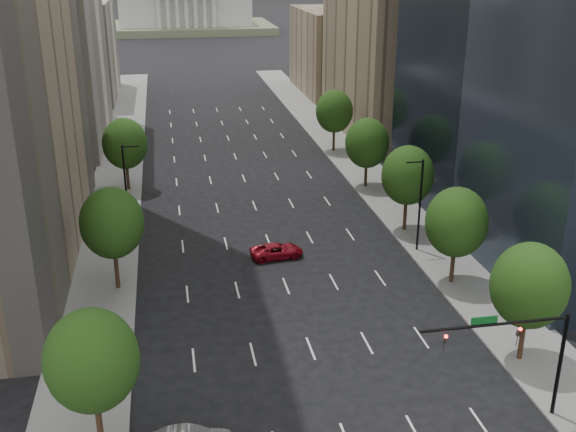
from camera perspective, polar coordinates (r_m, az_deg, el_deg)
sidewalk_left at (r=67.26m, az=-14.84°, el=-2.83°), size 6.00×200.00×0.15m
sidewalk_right at (r=71.38m, az=10.73°, el=-1.06°), size 6.00×200.00×0.15m
midrise_cream_left at (r=106.05m, az=-19.54°, el=15.08°), size 14.00×30.00×35.00m
filler_left at (r=139.50m, az=-17.19°, el=13.01°), size 14.00×26.00×18.00m
parking_tan_right at (r=107.71m, az=8.54°, el=14.76°), size 14.00×30.00×30.00m
filler_right at (r=140.00m, az=4.03°, el=13.48°), size 14.00×26.00×16.00m
tree_right_1 at (r=48.78m, az=19.39°, el=-5.48°), size 5.20×5.20×8.75m
tree_right_2 at (r=58.55m, az=13.80°, el=-0.51°), size 5.20×5.20×8.61m
tree_right_3 at (r=68.91m, az=9.89°, el=3.34°), size 5.20×5.20×8.89m
tree_right_4 at (r=81.75m, az=6.57°, el=6.03°), size 5.20×5.20×8.46m
tree_right_5 at (r=96.66m, az=3.87°, el=8.65°), size 5.20×5.20×8.75m
tree_left_0 at (r=39.75m, az=-15.96°, el=-11.45°), size 5.20×5.20×8.75m
tree_left_1 at (r=57.53m, az=-14.39°, el=-0.58°), size 5.20×5.20×8.97m
tree_left_2 at (r=82.33m, az=-13.38°, el=5.85°), size 5.20×5.20×8.68m
streetlight_rn at (r=64.63m, az=10.84°, el=1.08°), size 1.70×0.20×9.00m
streetlight_ln at (r=70.08m, az=-13.27°, el=2.48°), size 1.70×0.20×9.00m
traffic_signal at (r=42.90m, az=19.04°, el=-10.14°), size 9.12×0.40×7.38m
capitol at (r=252.00m, az=-8.57°, el=16.85°), size 60.00×40.00×35.20m
foothills at (r=605.90m, az=-6.32°, el=14.96°), size 720.00×413.00×263.00m
car_red_far at (r=63.62m, az=-0.94°, el=-2.90°), size 5.12×2.79×1.36m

